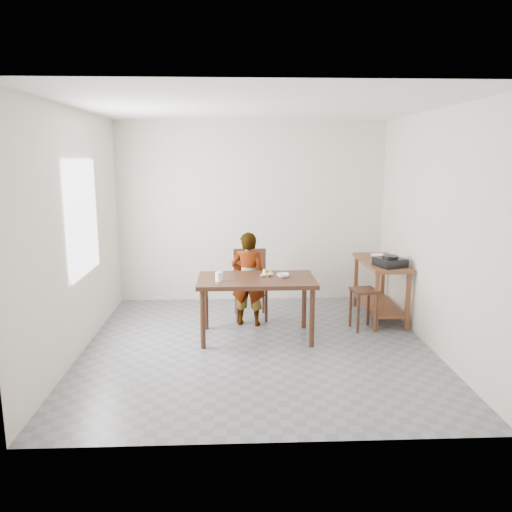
{
  "coord_description": "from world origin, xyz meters",
  "views": [
    {
      "loc": [
        -0.26,
        -5.5,
        2.18
      ],
      "look_at": [
        0.0,
        0.4,
        1.0
      ],
      "focal_mm": 35.0,
      "sensor_mm": 36.0,
      "label": 1
    }
  ],
  "objects_px": {
    "child": "(248,279)",
    "dining_chair": "(251,285)",
    "stool": "(364,309)",
    "dining_table": "(256,308)",
    "prep_counter": "(380,289)"
  },
  "relations": [
    {
      "from": "prep_counter",
      "to": "dining_chair",
      "type": "relative_size",
      "value": 1.29
    },
    {
      "from": "dining_chair",
      "to": "dining_table",
      "type": "bearing_deg",
      "value": -89.58
    },
    {
      "from": "dining_chair",
      "to": "stool",
      "type": "xyz_separation_m",
      "value": [
        1.43,
        -0.52,
        -0.2
      ]
    },
    {
      "from": "prep_counter",
      "to": "dining_chair",
      "type": "distance_m",
      "value": 1.76
    },
    {
      "from": "child",
      "to": "stool",
      "type": "bearing_deg",
      "value": -177.0
    },
    {
      "from": "dining_table",
      "to": "stool",
      "type": "relative_size",
      "value": 2.64
    },
    {
      "from": "prep_counter",
      "to": "stool",
      "type": "relative_size",
      "value": 2.27
    },
    {
      "from": "child",
      "to": "stool",
      "type": "height_order",
      "value": "child"
    },
    {
      "from": "dining_table",
      "to": "prep_counter",
      "type": "distance_m",
      "value": 1.86
    },
    {
      "from": "dining_table",
      "to": "dining_chair",
      "type": "distance_m",
      "value": 0.77
    },
    {
      "from": "dining_table",
      "to": "child",
      "type": "distance_m",
      "value": 0.55
    },
    {
      "from": "dining_table",
      "to": "prep_counter",
      "type": "relative_size",
      "value": 1.17
    },
    {
      "from": "child",
      "to": "dining_chair",
      "type": "relative_size",
      "value": 1.33
    },
    {
      "from": "child",
      "to": "dining_chair",
      "type": "distance_m",
      "value": 0.32
    },
    {
      "from": "stool",
      "to": "dining_table",
      "type": "bearing_deg",
      "value": -169.82
    }
  ]
}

